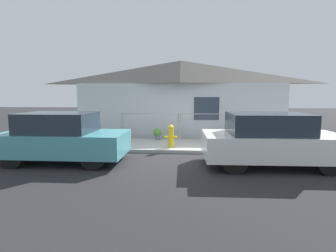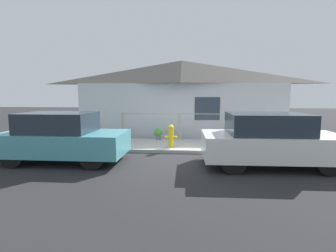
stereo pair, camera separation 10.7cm
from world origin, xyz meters
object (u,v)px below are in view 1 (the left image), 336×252
object	(u,v)px
car_left	(63,138)
fire_hydrant	(171,135)
potted_plant_near_hydrant	(158,133)
car_right	(271,140)

from	to	relation	value
car_left	fire_hydrant	size ratio (longest dim) A/B	4.49
fire_hydrant	car_left	bearing A→B (deg)	-148.79
fire_hydrant	potted_plant_near_hydrant	xyz separation A→B (m)	(-0.65, 1.52, -0.15)
car_right	potted_plant_near_hydrant	distance (m)	4.89
fire_hydrant	potted_plant_near_hydrant	size ratio (longest dim) A/B	1.66
car_left	car_right	world-z (taller)	car_right
car_right	potted_plant_near_hydrant	world-z (taller)	car_right
car_left	potted_plant_near_hydrant	size ratio (longest dim) A/B	7.46
car_left	potted_plant_near_hydrant	distance (m)	4.17
fire_hydrant	potted_plant_near_hydrant	distance (m)	1.66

